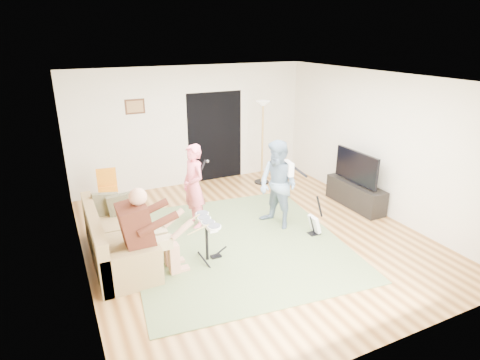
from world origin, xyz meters
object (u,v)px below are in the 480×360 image
drum_kit (207,242)px  guitarist (278,185)px  guitar_spare (315,224)px  television (356,167)px  sofa (114,244)px  dining_chair (109,199)px  tv_cabinet (355,195)px  singer (194,186)px  torchiere_lamp (263,128)px

drum_kit → guitarist: 1.76m
guitar_spare → television: television is taller
sofa → dining_chair: dining_chair is taller
tv_cabinet → television: size_ratio=1.21×
drum_kit → dining_chair: dining_chair is taller
singer → dining_chair: (-1.35, 1.16, -0.45)m
drum_kit → sofa: bearing=153.3°
torchiere_lamp → tv_cabinet: size_ratio=1.38×
guitar_spare → guitarist: bearing=125.9°
sofa → dining_chair: bearing=83.9°
dining_chair → television: (4.55, -1.75, 0.53)m
tv_cabinet → guitarist: bearing=-177.4°
sofa → guitarist: (2.88, -0.09, 0.53)m
guitar_spare → tv_cabinet: size_ratio=0.52×
drum_kit → singer: (0.24, 1.24, 0.46)m
sofa → tv_cabinet: (4.79, -0.00, -0.03)m
drum_kit → tv_cabinet: bearing=10.5°
singer → sofa: bearing=-78.2°
torchiere_lamp → dining_chair: (-3.53, -0.28, -1.00)m
drum_kit → guitar_spare: 2.02m
dining_chair → television: size_ratio=0.78×
guitar_spare → tv_cabinet: bearing=24.3°
guitarist → television: size_ratio=1.39×
drum_kit → dining_chair: size_ratio=0.80×
torchiere_lamp → television: 2.32m
tv_cabinet → television: television is taller
tv_cabinet → dining_chair: bearing=159.2°
drum_kit → torchiere_lamp: bearing=47.8°
singer → dining_chair: 1.83m
torchiere_lamp → television: (1.02, -2.03, -0.48)m
drum_kit → television: size_ratio=0.62×
sofa → torchiere_lamp: (3.72, 2.03, 1.05)m
tv_cabinet → television: (-0.05, 0.00, 0.60)m
sofa → singer: 1.72m
dining_chair → tv_cabinet: (4.60, -1.75, -0.07)m
drum_kit → singer: singer is taller
drum_kit → television: 3.55m
torchiere_lamp → television: bearing=-63.3°
tv_cabinet → drum_kit: bearing=-169.5°
sofa → tv_cabinet: size_ratio=1.46×
singer → tv_cabinet: singer is taller
guitar_spare → dining_chair: size_ratio=0.80×
dining_chair → singer: bearing=-33.5°
drum_kit → tv_cabinet: (3.50, 0.65, -0.06)m
drum_kit → guitar_spare: bearing=-0.7°
drum_kit → torchiere_lamp: size_ratio=0.37×
sofa → drum_kit: (1.29, -0.65, 0.04)m
sofa → drum_kit: sofa is taller
guitar_spare → torchiere_lamp: size_ratio=0.38×
tv_cabinet → sofa: bearing=180.0°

